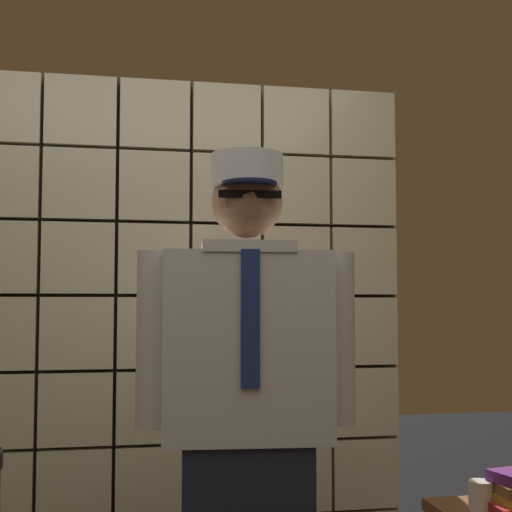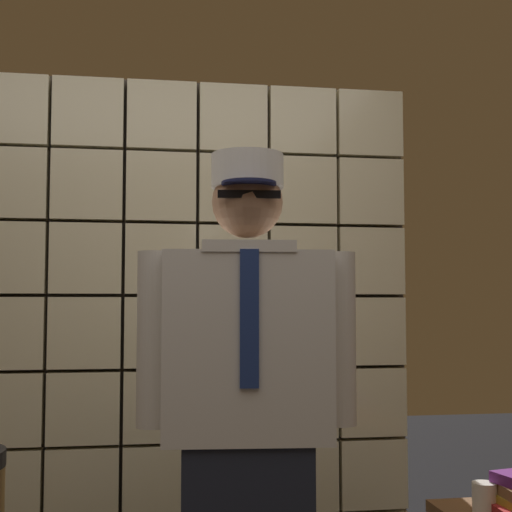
{
  "view_description": "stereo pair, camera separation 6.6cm",
  "coord_description": "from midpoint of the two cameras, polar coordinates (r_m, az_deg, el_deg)",
  "views": [
    {
      "loc": [
        -0.13,
        -1.68,
        1.24
      ],
      "look_at": [
        0.27,
        0.47,
        1.39
      ],
      "focal_mm": 49.93,
      "sensor_mm": 36.0,
      "label": 1
    },
    {
      "loc": [
        -0.07,
        -1.69,
        1.24
      ],
      "look_at": [
        0.27,
        0.47,
        1.39
      ],
      "focal_mm": 49.93,
      "sensor_mm": 36.0,
      "label": 2
    }
  ],
  "objects": [
    {
      "name": "standing_person",
      "position": [
        2.24,
        -1.6,
        -12.87
      ],
      "size": [
        0.69,
        0.31,
        1.71
      ],
      "rotation": [
        0.0,
        0.0,
        -0.09
      ],
      "color": "#1E2333",
      "rests_on": "ground"
    },
    {
      "name": "glass_block_wall",
      "position": [
        3.19,
        -8.88,
        -6.05
      ],
      "size": [
        2.28,
        0.1,
        2.28
      ],
      "color": "beige",
      "rests_on": "ground"
    },
    {
      "name": "coffee_mug",
      "position": [
        2.54,
        16.91,
        -17.89
      ],
      "size": [
        0.13,
        0.08,
        0.09
      ],
      "color": "silver",
      "rests_on": "side_table"
    }
  ]
}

